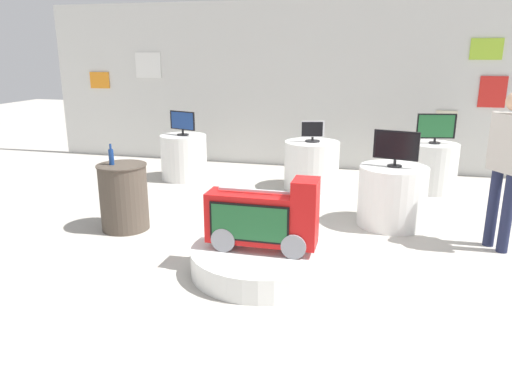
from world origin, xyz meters
name	(u,v)px	position (x,y,z in m)	size (l,w,h in m)	color
ground_plane	(305,263)	(0.00, 0.00, 0.00)	(30.00, 30.00, 0.00)	#B2ADA3
back_wall_display	(347,87)	(0.02, 4.52, 1.53)	(11.92, 0.13, 3.05)	silver
main_display_pedestal	(262,260)	(-0.39, -0.31, 0.12)	(1.43, 1.43, 0.25)	silver
novelty_firetruck_tv	(264,220)	(-0.37, -0.31, 0.55)	(1.10, 0.37, 0.75)	gray
display_pedestal_left_rear	(312,165)	(-0.37, 2.94, 0.38)	(0.88, 0.88, 0.77)	silver
tv_on_left_rear	(313,132)	(-0.37, 2.94, 0.93)	(0.36, 0.23, 0.33)	black
display_pedestal_center_rear	(392,196)	(0.88, 1.46, 0.38)	(0.85, 0.85, 0.77)	silver
tv_on_center_rear	(396,147)	(0.88, 1.46, 1.02)	(0.55, 0.18, 0.45)	black
display_pedestal_right_rear	(184,157)	(-2.61, 3.01, 0.38)	(0.79, 0.79, 0.77)	silver
tv_on_right_rear	(182,122)	(-2.61, 3.00, 0.99)	(0.50, 0.20, 0.41)	black
display_pedestal_far_right	(432,167)	(1.50, 3.27, 0.38)	(0.77, 0.77, 0.77)	silver
tv_on_far_right	(436,127)	(1.50, 3.26, 1.02)	(0.58, 0.17, 0.46)	black
side_table_round	(124,196)	(-2.35, 0.48, 0.42)	(0.61, 0.61, 0.83)	#4C4238
bottle_on_side_table	(111,156)	(-2.46, 0.44, 0.93)	(0.06, 0.06, 0.26)	navy
shopper_browsing_near_truck	(507,160)	(2.02, 0.94, 1.03)	(0.38, 0.48, 1.75)	#1E233F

